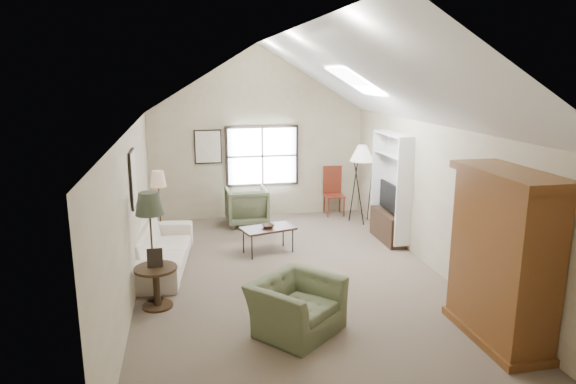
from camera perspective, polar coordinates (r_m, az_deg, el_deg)
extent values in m
cube|color=#695B4B|center=(8.65, 0.53, -9.67)|extent=(5.00, 8.00, 0.01)
cube|color=#BDB08F|center=(12.10, -3.36, 3.10)|extent=(5.00, 0.01, 2.50)
cube|color=#BDB08F|center=(4.65, 11.08, -14.00)|extent=(5.00, 0.01, 2.50)
cube|color=#BDB08F|center=(8.13, -16.99, -2.44)|extent=(0.01, 8.00, 2.50)
cube|color=#BDB08F|center=(9.08, 16.17, -0.78)|extent=(0.01, 8.00, 2.50)
cube|color=black|center=(12.04, -2.88, 4.02)|extent=(1.72, 0.08, 1.42)
cube|color=black|center=(8.30, -16.83, 1.44)|extent=(0.68, 0.04, 0.88)
cube|color=black|center=(11.90, -8.88, 4.99)|extent=(0.62, 0.04, 0.78)
cube|color=brown|center=(6.99, 22.78, -6.71)|extent=(0.60, 1.50, 2.20)
cube|color=white|center=(10.45, 11.36, 0.70)|extent=(0.32, 1.30, 2.10)
cube|color=#382316|center=(10.65, 11.06, -3.77)|extent=(0.34, 1.18, 0.60)
cube|color=black|center=(10.49, 11.20, -0.53)|extent=(0.05, 0.90, 0.55)
imported|color=#F1E4D0|center=(9.30, -14.22, -6.06)|extent=(1.24, 2.55, 0.72)
imported|color=#535A3F|center=(6.91, 0.91, -12.57)|extent=(1.45, 1.44, 0.71)
imported|color=#5C6647|center=(11.60, -4.62, -1.56)|extent=(0.92, 0.95, 0.84)
cube|color=#341C15|center=(9.78, -2.22, -5.36)|extent=(1.09, 0.79, 0.50)
imported|color=#3D2919|center=(9.70, -2.24, -3.80)|extent=(0.29, 0.29, 0.06)
cylinder|color=#312414|center=(7.82, -14.39, -10.20)|extent=(0.68, 0.68, 0.62)
cube|color=maroon|center=(12.32, 5.16, 0.07)|extent=(0.47, 0.47, 1.16)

